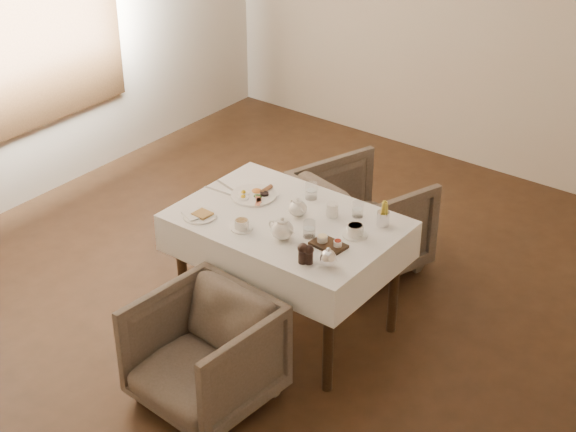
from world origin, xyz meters
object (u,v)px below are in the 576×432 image
(table, at_px, (287,236))
(breakfast_plate, at_px, (254,195))
(armchair_near, at_px, (204,354))
(teapot_centre, at_px, (298,207))
(armchair_far, at_px, (361,221))

(table, distance_m, breakfast_plate, 0.36)
(table, xyz_separation_m, breakfast_plate, (-0.32, 0.10, 0.13))
(armchair_near, bearing_deg, teapot_centre, 96.33)
(table, bearing_deg, teapot_centre, 62.96)
(table, height_order, breakfast_plate, breakfast_plate)
(armchair_near, relative_size, armchair_far, 0.90)
(armchair_near, distance_m, teapot_centre, 1.01)
(armchair_near, height_order, teapot_centre, teapot_centre)
(breakfast_plate, bearing_deg, teapot_centre, 17.65)
(breakfast_plate, bearing_deg, armchair_near, -43.48)
(armchair_far, bearing_deg, breakfast_plate, 86.72)
(armchair_far, bearing_deg, armchair_near, 111.57)
(armchair_near, relative_size, teapot_centre, 4.65)
(table, xyz_separation_m, armchair_near, (0.06, -0.81, -0.33))
(teapot_centre, bearing_deg, armchair_near, -64.02)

